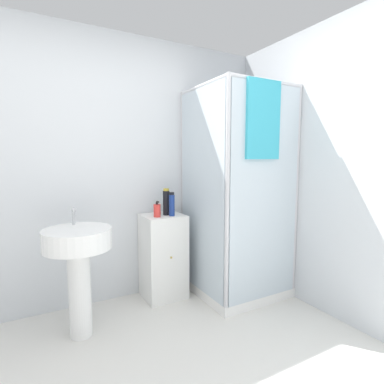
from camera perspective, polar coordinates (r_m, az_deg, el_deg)
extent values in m
cube|color=silver|center=(2.89, -17.53, 4.05)|extent=(6.40, 0.06, 2.50)
cube|color=white|center=(3.27, 8.20, -17.23)|extent=(0.83, 0.83, 0.09)
cylinder|color=silver|center=(3.58, 9.71, 0.84)|extent=(0.04, 0.04, 2.03)
cylinder|color=silver|center=(3.15, -1.70, 0.18)|extent=(0.04, 0.04, 2.03)
cylinder|color=silver|center=(3.00, 19.18, -0.48)|extent=(0.04, 0.04, 2.03)
cylinder|color=silver|center=(2.47, 6.72, -1.57)|extent=(0.04, 0.04, 2.03)
cylinder|color=silver|center=(2.77, 14.13, 19.85)|extent=(0.79, 0.04, 0.04)
cylinder|color=silver|center=(3.39, 4.52, 17.51)|extent=(0.79, 0.04, 0.04)
cylinder|color=silver|center=(2.86, 2.09, 19.64)|extent=(0.04, 0.79, 0.04)
cylinder|color=silver|center=(3.32, 14.52, 17.55)|extent=(0.04, 0.79, 0.04)
cube|color=silver|center=(2.71, 13.74, -0.44)|extent=(0.76, 0.01, 1.90)
cube|color=silver|center=(2.79, 1.79, -0.06)|extent=(0.01, 0.76, 1.90)
cylinder|color=#B7BABF|center=(3.43, 7.82, -2.11)|extent=(0.02, 0.02, 1.52)
cylinder|color=#B7BABF|center=(3.37, 8.54, 11.03)|extent=(0.07, 0.07, 0.04)
cube|color=#38ADC6|center=(2.65, 13.43, 13.26)|extent=(0.35, 0.03, 0.66)
cube|color=white|center=(3.00, -5.52, -12.04)|extent=(0.39, 0.36, 0.81)
sphere|color=gold|center=(2.82, -3.95, -12.36)|extent=(0.02, 0.02, 0.02)
cylinder|color=white|center=(2.54, -20.58, -17.49)|extent=(0.17, 0.17, 0.69)
cylinder|color=white|center=(2.40, -20.97, -8.31)|extent=(0.50, 0.50, 0.15)
cylinder|color=#B7BABF|center=(2.54, -21.64, -4.31)|extent=(0.02, 0.02, 0.13)
cube|color=#B7BABF|center=(2.50, -21.59, -3.21)|extent=(0.02, 0.07, 0.02)
cylinder|color=red|center=(2.79, -6.67, -3.54)|extent=(0.06, 0.06, 0.12)
cylinder|color=black|center=(2.78, -6.69, -2.14)|extent=(0.02, 0.02, 0.02)
cube|color=black|center=(2.76, -6.57, -1.86)|extent=(0.02, 0.04, 0.01)
cylinder|color=black|center=(2.87, -4.93, -2.09)|extent=(0.06, 0.06, 0.23)
cylinder|color=gold|center=(2.86, -4.95, 0.45)|extent=(0.05, 0.05, 0.02)
cylinder|color=navy|center=(2.82, -3.86, -2.56)|extent=(0.05, 0.05, 0.20)
cylinder|color=black|center=(2.81, -3.88, -0.29)|extent=(0.05, 0.05, 0.02)
cylinder|color=white|center=(2.93, -6.36, -3.21)|extent=(0.05, 0.05, 0.10)
cylinder|color=silver|center=(2.92, -6.38, -2.01)|extent=(0.02, 0.02, 0.02)
cube|color=silver|center=(2.91, -6.28, -1.73)|extent=(0.01, 0.03, 0.01)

